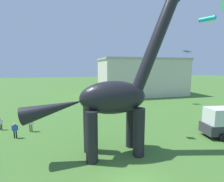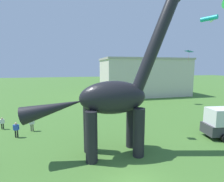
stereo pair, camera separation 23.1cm
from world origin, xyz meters
name	(u,v)px [view 2 (the right image)]	position (x,y,z in m)	size (l,w,h in m)	color
dinosaur_sculpture	(112,97)	(-0.32, 4.56, 4.98)	(13.19, 2.79, 13.78)	black
person_near_flyer	(2,122)	(-11.88, 13.44, 0.89)	(0.55, 0.24, 1.47)	black
person_far_spectator	(16,128)	(-9.50, 10.32, 1.01)	(0.62, 0.27, 1.67)	black
person_strolling_adult	(32,123)	(-8.27, 11.93, 1.05)	(0.65, 0.28, 1.73)	#6B6056
kite_near_high	(95,94)	(-1.64, 5.35, 5.19)	(0.69, 0.81, 0.24)	white
kite_high_left	(189,51)	(17.70, 19.02, 10.31)	(1.35, 1.72, 1.99)	#287AE5
kite_high_right	(210,19)	(13.20, 9.52, 13.36)	(1.96, 1.96, 0.56)	#19B2B7
kite_drifting	(161,36)	(14.04, 22.75, 13.60)	(0.96, 0.96, 1.19)	white
background_building_block	(144,77)	(15.50, 34.07, 4.85)	(22.23, 12.28, 9.69)	beige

